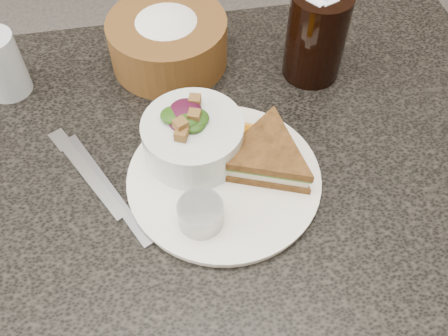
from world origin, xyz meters
TOP-DOWN VIEW (x-y plane):
  - dining_table at (0.00, 0.00)m, footprint 1.00×0.70m
  - dinner_plate at (0.03, -0.02)m, footprint 0.26×0.26m
  - sandwich at (0.09, -0.02)m, footprint 0.20×0.20m
  - salad_bowl at (-0.00, 0.03)m, footprint 0.16×0.16m
  - dressing_ramekin at (-0.01, -0.09)m, footprint 0.07×0.07m
  - orange_wedge at (0.07, 0.04)m, footprint 0.09×0.09m
  - fork at (-0.15, 0.01)m, footprint 0.09×0.16m
  - knife at (-0.13, -0.01)m, footprint 0.11×0.20m
  - bread_basket at (-0.01, 0.23)m, footprint 0.21×0.21m
  - cola_glass at (0.21, 0.17)m, footprint 0.10×0.10m
  - water_glass at (-0.27, 0.21)m, footprint 0.09×0.09m

SIDE VIEW (x-z plane):
  - dining_table at x=0.00m, z-range 0.00..0.75m
  - knife at x=-0.13m, z-range 0.75..0.75m
  - fork at x=-0.15m, z-range 0.75..0.75m
  - dinner_plate at x=0.03m, z-range 0.75..0.76m
  - orange_wedge at x=0.07m, z-range 0.76..0.79m
  - dressing_ramekin at x=-0.01m, z-range 0.76..0.80m
  - sandwich at x=0.09m, z-range 0.76..0.80m
  - water_glass at x=-0.27m, z-range 0.75..0.85m
  - salad_bowl at x=0.00m, z-range 0.76..0.84m
  - bread_basket at x=-0.01m, z-range 0.75..0.86m
  - cola_glass at x=0.21m, z-range 0.75..0.90m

